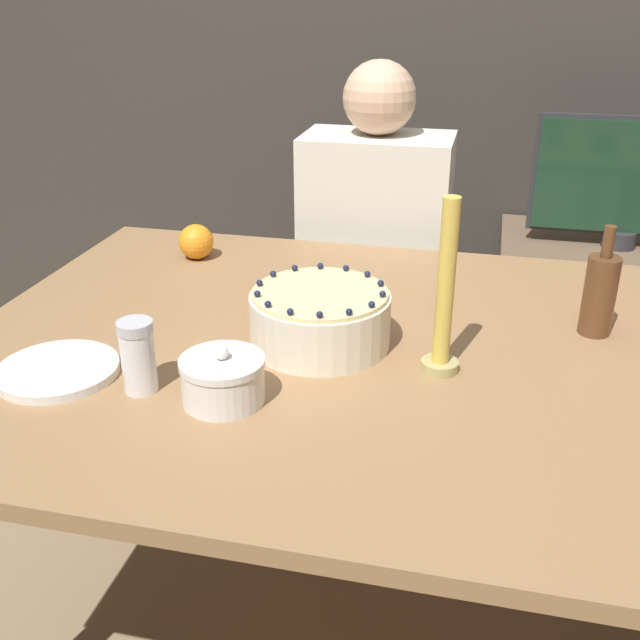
% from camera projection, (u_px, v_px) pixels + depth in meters
% --- Properties ---
extents(wall_behind, '(8.00, 0.05, 2.60)m').
position_uv_depth(wall_behind, '(445.00, 5.00, 2.40)').
color(wall_behind, '#38332D').
rests_on(wall_behind, ground_plane).
extents(dining_table, '(1.52, 1.11, 0.77)m').
position_uv_depth(dining_table, '(362.00, 392.00, 1.43)').
color(dining_table, '#936D47').
rests_on(dining_table, ground_plane).
extents(cake, '(0.26, 0.26, 0.12)m').
position_uv_depth(cake, '(320.00, 318.00, 1.37)').
color(cake, '#EFE5CC').
rests_on(cake, dining_table).
extents(sugar_bowl, '(0.14, 0.14, 0.10)m').
position_uv_depth(sugar_bowl, '(223.00, 380.00, 1.19)').
color(sugar_bowl, white).
rests_on(sugar_bowl, dining_table).
extents(sugar_shaker, '(0.06, 0.06, 0.12)m').
position_uv_depth(sugar_shaker, '(138.00, 356.00, 1.21)').
color(sugar_shaker, white).
rests_on(sugar_shaker, dining_table).
extents(plate_stack, '(0.21, 0.21, 0.02)m').
position_uv_depth(plate_stack, '(58.00, 370.00, 1.28)').
color(plate_stack, white).
rests_on(plate_stack, dining_table).
extents(candle, '(0.06, 0.06, 0.31)m').
position_uv_depth(candle, '(444.00, 303.00, 1.24)').
color(candle, tan).
rests_on(candle, dining_table).
extents(bottle, '(0.06, 0.06, 0.21)m').
position_uv_depth(bottle, '(600.00, 293.00, 1.40)').
color(bottle, brown).
rests_on(bottle, dining_table).
extents(orange_fruit_0, '(0.08, 0.08, 0.08)m').
position_uv_depth(orange_fruit_0, '(196.00, 242.00, 1.79)').
color(orange_fruit_0, orange).
rests_on(orange_fruit_0, dining_table).
extents(person_man_blue_shirt, '(0.40, 0.34, 1.20)m').
position_uv_depth(person_man_blue_shirt, '(373.00, 304.00, 2.18)').
color(person_man_blue_shirt, '#473D33').
rests_on(person_man_blue_shirt, ground_plane).
extents(side_cabinet, '(0.69, 0.54, 0.64)m').
position_uv_depth(side_cabinet, '(601.00, 340.00, 2.41)').
color(side_cabinet, brown).
rests_on(side_cabinet, ground_plane).
extents(tv_monitor, '(0.55, 0.10, 0.39)m').
position_uv_depth(tv_monitor, '(629.00, 181.00, 2.19)').
color(tv_monitor, '#2D2D33').
rests_on(tv_monitor, side_cabinet).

